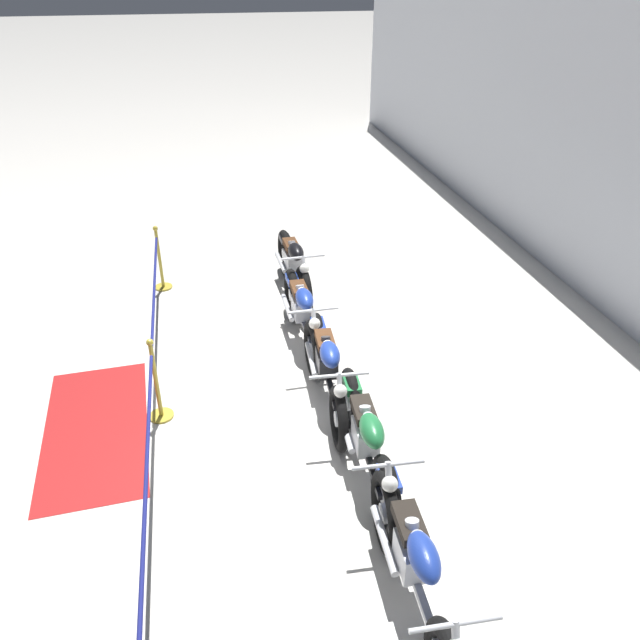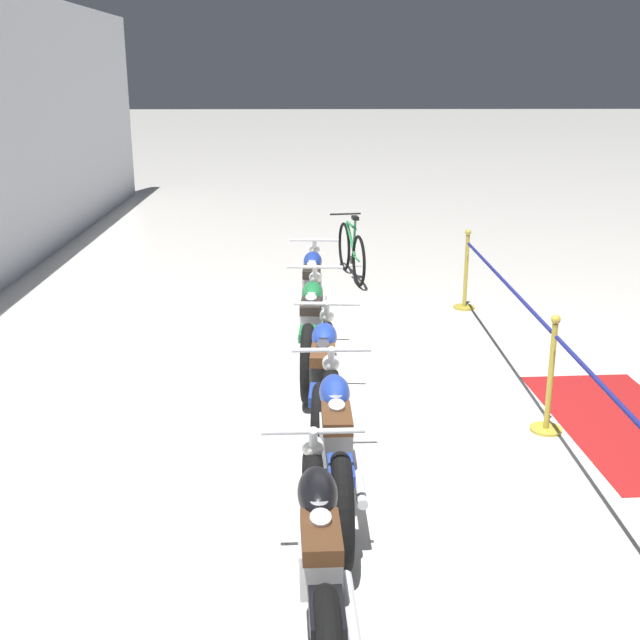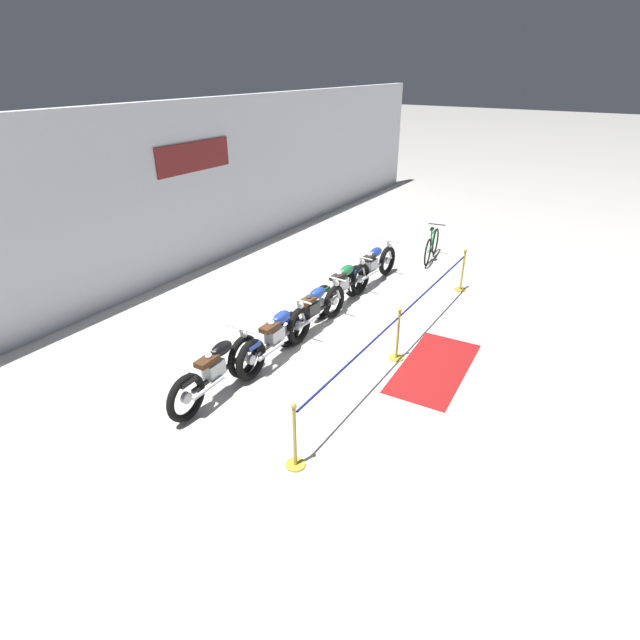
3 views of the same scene
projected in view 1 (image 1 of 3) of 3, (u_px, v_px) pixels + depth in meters
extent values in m
plane|color=silver|center=(285.00, 408.00, 7.36)|extent=(120.00, 120.00, 0.00)
torus|color=black|center=(304.00, 292.00, 9.04)|extent=(0.79, 0.15, 0.78)
torus|color=black|center=(285.00, 254.00, 10.21)|extent=(0.79, 0.15, 0.78)
cylinder|color=silver|center=(304.00, 292.00, 9.04)|extent=(0.19, 0.09, 0.19)
cylinder|color=silver|center=(285.00, 254.00, 10.21)|extent=(0.19, 0.09, 0.19)
cylinder|color=silver|center=(305.00, 278.00, 8.82)|extent=(0.31, 0.07, 0.59)
cube|color=silver|center=(293.00, 261.00, 9.59)|extent=(0.37, 0.23, 0.26)
cylinder|color=silver|center=(293.00, 250.00, 9.45)|extent=(0.18, 0.12, 0.24)
cylinder|color=silver|center=(292.00, 248.00, 9.52)|extent=(0.18, 0.12, 0.24)
cylinder|color=silver|center=(281.00, 262.00, 9.88)|extent=(0.70, 0.09, 0.07)
cube|color=black|center=(294.00, 271.00, 9.61)|extent=(1.12, 0.10, 0.06)
ellipsoid|color=black|center=(296.00, 252.00, 9.26)|extent=(0.47, 0.24, 0.22)
cube|color=#4C2D19|center=(291.00, 245.00, 9.58)|extent=(0.41, 0.21, 0.09)
cube|color=black|center=(285.00, 239.00, 10.03)|extent=(0.33, 0.17, 0.08)
cylinder|color=silver|center=(303.00, 257.00, 8.78)|extent=(0.06, 0.62, 0.04)
sphere|color=silver|center=(304.00, 269.00, 8.78)|extent=(0.14, 0.14, 0.14)
torus|color=black|center=(314.00, 350.00, 7.75)|extent=(0.76, 0.14, 0.75)
torus|color=black|center=(292.00, 295.00, 9.01)|extent=(0.76, 0.14, 0.75)
cylinder|color=silver|center=(314.00, 350.00, 7.75)|extent=(0.18, 0.08, 0.17)
cylinder|color=silver|center=(292.00, 295.00, 9.01)|extent=(0.18, 0.08, 0.17)
cylinder|color=silver|center=(315.00, 334.00, 7.53)|extent=(0.30, 0.06, 0.59)
cube|color=silver|center=(301.00, 308.00, 8.34)|extent=(0.36, 0.22, 0.26)
cylinder|color=silver|center=(302.00, 296.00, 8.20)|extent=(0.18, 0.11, 0.24)
cylinder|color=silver|center=(300.00, 293.00, 8.27)|extent=(0.18, 0.11, 0.24)
cylinder|color=silver|center=(287.00, 308.00, 8.64)|extent=(0.70, 0.08, 0.07)
cube|color=#47474C|center=(302.00, 319.00, 8.37)|extent=(1.19, 0.07, 0.06)
ellipsoid|color=navy|center=(304.00, 299.00, 8.02)|extent=(0.46, 0.23, 0.22)
cube|color=#4C2D19|center=(299.00, 289.00, 8.34)|extent=(0.40, 0.20, 0.09)
cube|color=navy|center=(292.00, 280.00, 8.83)|extent=(0.32, 0.16, 0.08)
cylinder|color=silver|center=(313.00, 310.00, 7.49)|extent=(0.04, 0.62, 0.04)
sphere|color=silver|center=(315.00, 324.00, 7.49)|extent=(0.14, 0.14, 0.14)
torus|color=black|center=(339.00, 419.00, 6.62)|extent=(0.72, 0.16, 0.72)
torus|color=black|center=(318.00, 340.00, 7.97)|extent=(0.72, 0.16, 0.72)
cylinder|color=silver|center=(339.00, 419.00, 6.62)|extent=(0.17, 0.09, 0.17)
cylinder|color=silver|center=(318.00, 340.00, 7.97)|extent=(0.17, 0.09, 0.17)
cylinder|color=silver|center=(341.00, 403.00, 6.40)|extent=(0.31, 0.07, 0.59)
cube|color=#2D2D30|center=(327.00, 362.00, 7.26)|extent=(0.37, 0.24, 0.26)
cylinder|color=#2D2D30|center=(327.00, 350.00, 7.12)|extent=(0.19, 0.12, 0.24)
cylinder|color=#2D2D30|center=(326.00, 346.00, 7.19)|extent=(0.19, 0.12, 0.24)
cylinder|color=silver|center=(311.00, 359.00, 7.57)|extent=(0.70, 0.11, 0.07)
cube|color=black|center=(327.00, 374.00, 7.28)|extent=(1.27, 0.14, 0.06)
ellipsoid|color=navy|center=(330.00, 354.00, 6.93)|extent=(0.47, 0.25, 0.22)
cube|color=#4C2D19|center=(325.00, 340.00, 7.26)|extent=(0.41, 0.22, 0.09)
cube|color=navy|center=(318.00, 325.00, 7.80)|extent=(0.33, 0.18, 0.08)
cylinder|color=silver|center=(339.00, 375.00, 6.36)|extent=(0.07, 0.62, 0.04)
sphere|color=silver|center=(340.00, 391.00, 6.36)|extent=(0.14, 0.14, 0.14)
torus|color=black|center=(385.00, 513.00, 5.46)|extent=(0.77, 0.15, 0.77)
torus|color=black|center=(350.00, 402.00, 6.82)|extent=(0.77, 0.15, 0.77)
cylinder|color=silver|center=(385.00, 513.00, 5.46)|extent=(0.19, 0.09, 0.18)
cylinder|color=silver|center=(350.00, 402.00, 6.82)|extent=(0.19, 0.09, 0.18)
cylinder|color=silver|center=(390.00, 498.00, 5.24)|extent=(0.31, 0.07, 0.59)
cube|color=silver|center=(366.00, 436.00, 6.11)|extent=(0.37, 0.24, 0.26)
cylinder|color=silver|center=(367.00, 423.00, 5.97)|extent=(0.18, 0.12, 0.24)
cylinder|color=silver|center=(365.00, 417.00, 6.04)|extent=(0.18, 0.12, 0.24)
cylinder|color=silver|center=(345.00, 429.00, 6.41)|extent=(0.70, 0.11, 0.07)
cube|color=black|center=(366.00, 450.00, 6.13)|extent=(1.27, 0.13, 0.06)
ellipsoid|color=#1E6B38|center=(372.00, 431.00, 5.78)|extent=(0.47, 0.25, 0.22)
cube|color=black|center=(364.00, 410.00, 6.11)|extent=(0.41, 0.22, 0.09)
cube|color=#1E6B38|center=(352.00, 384.00, 6.64)|extent=(0.33, 0.18, 0.08)
cylinder|color=silver|center=(388.00, 465.00, 5.20)|extent=(0.07, 0.62, 0.04)
sphere|color=silver|center=(390.00, 484.00, 5.21)|extent=(0.14, 0.14, 0.14)
torus|color=black|center=(386.00, 497.00, 5.63)|extent=(0.77, 0.16, 0.76)
cylinder|color=silver|center=(386.00, 497.00, 5.63)|extent=(0.18, 0.09, 0.18)
cube|color=silver|center=(412.00, 555.00, 4.89)|extent=(0.37, 0.24, 0.26)
cylinder|color=silver|center=(416.00, 542.00, 4.76)|extent=(0.18, 0.12, 0.24)
cylinder|color=silver|center=(412.00, 533.00, 4.83)|extent=(0.18, 0.12, 0.24)
cylinder|color=silver|center=(384.00, 539.00, 5.20)|extent=(0.70, 0.10, 0.07)
cube|color=#ADAFB5|center=(413.00, 572.00, 4.92)|extent=(1.33, 0.12, 0.06)
ellipsoid|color=navy|center=(424.00, 557.00, 4.56)|extent=(0.47, 0.24, 0.22)
cube|color=black|center=(409.00, 523.00, 4.89)|extent=(0.41, 0.22, 0.09)
cube|color=navy|center=(389.00, 479.00, 5.46)|extent=(0.33, 0.17, 0.08)
cylinder|color=silver|center=(456.00, 624.00, 3.96)|extent=(0.06, 0.62, 0.04)
cylinder|color=gold|center=(164.00, 287.00, 10.02)|extent=(0.28, 0.28, 0.03)
cylinder|color=gold|center=(160.00, 259.00, 9.77)|extent=(0.05, 0.05, 0.95)
sphere|color=gold|center=(155.00, 228.00, 9.51)|extent=(0.08, 0.08, 0.08)
cylinder|color=navy|center=(154.00, 285.00, 8.17)|extent=(3.19, 0.04, 0.04)
cylinder|color=navy|center=(146.00, 474.00, 5.18)|extent=(3.61, 0.04, 0.04)
cylinder|color=gold|center=(162.00, 415.00, 7.21)|extent=(0.28, 0.28, 0.03)
cylinder|color=gold|center=(156.00, 381.00, 6.96)|extent=(0.05, 0.05, 0.95)
sphere|color=gold|center=(150.00, 342.00, 6.70)|extent=(0.08, 0.08, 0.08)
cube|color=maroon|center=(96.00, 429.00, 7.02)|extent=(2.48, 1.25, 0.01)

